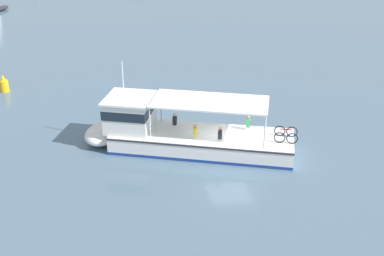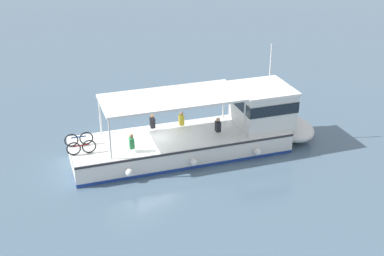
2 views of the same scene
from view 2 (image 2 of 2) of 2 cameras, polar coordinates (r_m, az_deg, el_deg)
name	(u,v)px [view 2 (image 2 of 2)]	position (r m, az deg, el deg)	size (l,w,h in m)	color
ground_plane	(143,154)	(26.31, -5.37, -2.92)	(400.00, 400.00, 0.00)	slate
ferry_main	(211,132)	(26.18, 2.11, -0.46)	(12.92, 7.73, 5.32)	white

